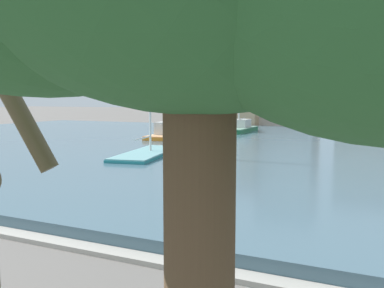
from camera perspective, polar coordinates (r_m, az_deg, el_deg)
The scene contains 9 objects.
harbor_water at distance 29.30m, azimuth 13.42°, elevation -0.70°, with size 77.30×40.99×0.43m, color #476675.
quay_edge_coping at distance 10.33m, azimuth -11.32°, elevation -14.19°, with size 77.30×0.50×0.12m, color #ADA89E.
sailboat_teal at distance 24.76m, azimuth -5.51°, elevation -1.50°, with size 3.48×8.04×7.67m.
sailboat_green at distance 40.62m, azimuth 6.37°, elevation 1.82°, with size 2.01×6.71×8.82m.
sailboat_orange at distance 35.26m, azimuth -2.89°, elevation 1.18°, with size 2.59×7.20×7.35m.
sailboat_navy at distance 46.94m, azimuth 1.47°, elevation 2.42°, with size 2.74×8.15×7.40m.
townhouse_end_terrace at distance 55.38m, azimuth 5.83°, elevation 6.98°, with size 7.75×7.12×8.86m.
townhouse_corner_house at distance 55.14m, azimuth 13.20°, elevation 8.65°, with size 6.94×6.94×12.32m.
townhouse_wide_warehouse at distance 54.39m, azimuth 23.73°, elevation 6.83°, with size 8.29×7.91×9.47m.
Camera 1 is at (5.79, -1.27, 3.63)m, focal length 39.25 mm.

